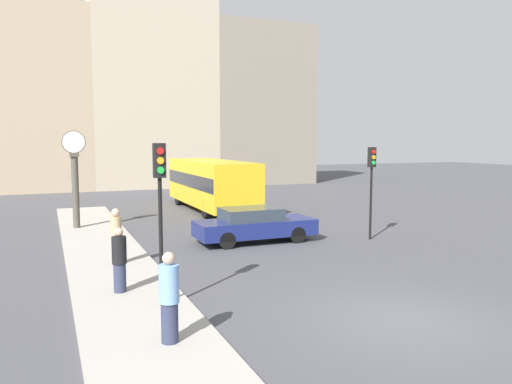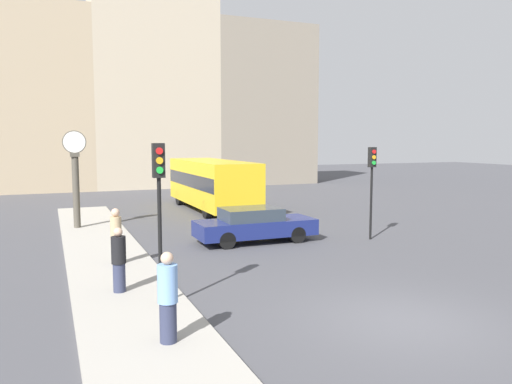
{
  "view_description": "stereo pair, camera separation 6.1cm",
  "coord_description": "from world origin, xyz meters",
  "views": [
    {
      "loc": [
        -6.82,
        -8.17,
        3.79
      ],
      "look_at": [
        -0.31,
        7.32,
        2.05
      ],
      "focal_mm": 35.0,
      "sensor_mm": 36.0,
      "label": 1
    },
    {
      "loc": [
        -6.77,
        -8.19,
        3.79
      ],
      "look_at": [
        -0.31,
        7.32,
        2.05
      ],
      "focal_mm": 35.0,
      "sensor_mm": 36.0,
      "label": 2
    }
  ],
  "objects": [
    {
      "name": "ground_plane",
      "position": [
        0.0,
        0.0,
        0.0
      ],
      "size": [
        120.0,
        120.0,
        0.0
      ],
      "primitive_type": "plane",
      "color": "#47474C"
    },
    {
      "name": "sidewalk_corner",
      "position": [
        -5.15,
        9.35,
        0.05
      ],
      "size": [
        2.53,
        22.7,
        0.11
      ],
      "primitive_type": "cube",
      "color": "#A39E93",
      "rests_on": "ground_plane"
    },
    {
      "name": "building_row",
      "position": [
        0.16,
        32.92,
        7.9
      ],
      "size": [
        30.41,
        5.0,
        18.99
      ],
      "color": "tan",
      "rests_on": "ground_plane"
    },
    {
      "name": "sedan_car",
      "position": [
        0.24,
        8.81,
        0.66
      ],
      "size": [
        4.47,
        1.7,
        1.3
      ],
      "color": "navy",
      "rests_on": "ground_plane"
    },
    {
      "name": "bus_distant",
      "position": [
        1.4,
        17.75,
        1.55
      ],
      "size": [
        2.55,
        8.91,
        2.7
      ],
      "color": "gold",
      "rests_on": "ground_plane"
    },
    {
      "name": "traffic_light_near",
      "position": [
        -4.54,
        2.75,
        2.71
      ],
      "size": [
        0.26,
        0.24,
        3.62
      ],
      "color": "black",
      "rests_on": "sidewalk_corner"
    },
    {
      "name": "traffic_light_far",
      "position": [
        4.57,
        7.58,
        2.54
      ],
      "size": [
        0.26,
        0.24,
        3.54
      ],
      "color": "black",
      "rests_on": "ground_plane"
    },
    {
      "name": "street_clock",
      "position": [
        -5.75,
        14.04,
        2.21
      ],
      "size": [
        0.96,
        0.37,
        4.1
      ],
      "color": "#4C473D",
      "rests_on": "sidewalk_corner"
    },
    {
      "name": "pedestrian_black_jacket",
      "position": [
        -5.29,
        4.05,
        0.9
      ],
      "size": [
        0.35,
        0.35,
        1.59
      ],
      "color": "#2D334C",
      "rests_on": "sidewalk_corner"
    },
    {
      "name": "pedestrian_blue_stripe",
      "position": [
        -4.86,
        0.56,
        0.95
      ],
      "size": [
        0.37,
        0.37,
        1.68
      ],
      "color": "#2D334C",
      "rests_on": "sidewalk_corner"
    },
    {
      "name": "pedestrian_tan_coat",
      "position": [
        -5.0,
        6.91,
        0.96
      ],
      "size": [
        0.33,
        0.33,
        1.68
      ],
      "color": "#2D334C",
      "rests_on": "sidewalk_corner"
    }
  ]
}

